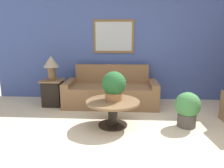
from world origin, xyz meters
TOP-DOWN VIEW (x-y plane):
  - ground_plane at (0.00, 0.00)m, footprint 20.00×20.00m
  - wall_back at (-0.02, 2.72)m, footprint 7.48×0.09m
  - couch_main at (-0.64, 2.12)m, footprint 2.19×0.95m
  - coffee_table at (-0.52, 0.83)m, footprint 0.98×0.98m
  - side_table at (-2.03, 1.99)m, footprint 0.50×0.50m
  - table_lamp at (-2.03, 1.99)m, footprint 0.36×0.36m
  - potted_plant_on_table at (-0.51, 0.89)m, footprint 0.44×0.44m
  - potted_plant_floor at (0.83, 0.89)m, footprint 0.46×0.46m

SIDE VIEW (x-z plane):
  - ground_plane at x=0.00m, z-range 0.00..0.00m
  - couch_main at x=-0.64m, z-range -0.17..0.78m
  - side_table at x=-2.03m, z-range 0.01..0.63m
  - coffee_table at x=-0.52m, z-range 0.11..0.59m
  - potted_plant_floor at x=0.83m, z-range 0.03..0.67m
  - potted_plant_on_table at x=-0.51m, z-range 0.49..1.02m
  - table_lamp at x=-2.03m, z-range 0.71..1.28m
  - wall_back at x=-0.02m, z-range 0.01..2.61m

